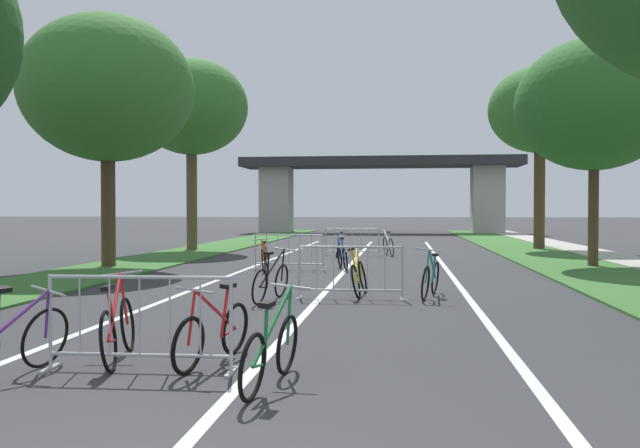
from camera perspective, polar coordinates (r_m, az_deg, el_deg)
grass_verge_left at (r=27.78m, az=-10.66°, el=-2.35°), size 2.98×56.55×0.05m
grass_verge_right at (r=26.98m, az=18.25°, el=-2.50°), size 2.98×56.55×0.05m
sidewalk_path_right at (r=27.54m, az=23.12°, el=-2.43°), size 1.79×56.55×0.08m
lane_stripe_center at (r=19.78m, az=2.38°, el=-3.84°), size 0.14×32.72×0.01m
lane_stripe_right_lane at (r=19.76m, az=10.94°, el=-3.87°), size 0.14×32.72×0.01m
lane_stripe_left_lane at (r=20.23m, az=-5.96°, el=-3.74°), size 0.14×32.72×0.01m
overpass_bridge at (r=50.09m, az=5.22°, el=3.82°), size 21.03×4.18×5.70m
tree_left_pine_near at (r=21.22m, az=-18.00°, el=11.09°), size 5.19×5.19×7.63m
tree_left_pine_far at (r=29.12m, az=-11.12°, el=9.90°), size 4.84×4.84×8.24m
tree_right_cypress_far at (r=21.93m, az=22.75°, el=9.55°), size 4.73×4.73×6.98m
tree_right_maple_mid at (r=30.62m, az=18.59°, el=9.34°), size 4.46×4.46×8.05m
crowd_barrier_nearest at (r=7.47m, az=-15.42°, el=-8.41°), size 2.10×0.52×1.05m
crowd_barrier_second at (r=12.92m, az=2.67°, el=-4.29°), size 2.09×0.49×1.05m
crowd_barrier_third at (r=19.17m, az=-2.71°, el=-2.48°), size 2.11×0.55×1.05m
crowd_barrier_fourth at (r=24.97m, az=2.82°, el=-1.61°), size 2.10×0.55×1.05m
bicycle_red_0 at (r=7.66m, az=-9.23°, el=-9.33°), size 0.53×1.68×0.94m
bicycle_white_1 at (r=25.39m, az=5.95°, el=-1.85°), size 0.70×1.66×0.97m
bicycle_purple_2 at (r=7.62m, az=-25.30°, el=-9.27°), size 0.72×1.64×0.99m
bicycle_teal_3 at (r=13.36m, az=9.61°, el=-4.67°), size 0.56×1.74×1.03m
bicycle_yellow_4 at (r=13.40m, az=3.40°, el=-4.64°), size 0.53×1.70×1.00m
bicycle_blue_5 at (r=19.33m, az=1.94°, el=-2.87°), size 0.70×1.71×1.00m
bicycle_green_6 at (r=6.63m, az=-4.24°, el=-10.92°), size 0.51×1.69×0.98m
bicycle_silver_7 at (r=24.46m, az=1.61°, el=-1.97°), size 0.55×1.68×1.05m
bicycle_black_8 at (r=12.67m, az=-4.26°, el=-4.98°), size 0.64×1.76×1.02m
bicycle_orange_9 at (r=18.82m, az=-4.81°, el=-2.95°), size 0.47×1.68×0.97m
bicycle_red_10 at (r=8.05m, az=-17.15°, el=-8.67°), size 0.70×1.73×1.02m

